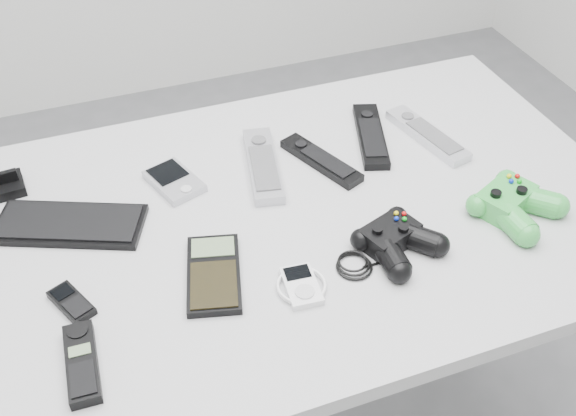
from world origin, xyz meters
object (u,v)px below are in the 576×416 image
object	(u,v)px
remote_silver_a	(263,164)
remote_silver_b	(427,134)
remote_black_b	(371,135)
mp3_player	(301,285)
controller_black	(396,238)
mobile_phone	(71,302)
cordless_handset	(82,363)
desk	(299,237)
pda	(174,181)
controller_green	(513,202)
calculator	(214,273)
remote_black_a	(321,160)
pda_keyboard	(70,224)

from	to	relation	value
remote_silver_a	remote_silver_b	xyz separation A→B (m)	(0.35, -0.02, -0.00)
remote_black_b	mp3_player	distance (m)	0.43
controller_black	remote_silver_a	bearing A→B (deg)	96.77
mobile_phone	cordless_handset	bearing A→B (deg)	-114.38
controller_black	remote_black_b	bearing A→B (deg)	52.33
controller_black	desk	bearing A→B (deg)	108.15
pda	remote_silver_b	bearing A→B (deg)	-22.76
pda	controller_green	size ratio (longest dim) A/B	0.72
desk	remote_silver_b	world-z (taller)	remote_silver_b
desk	calculator	size ratio (longest dim) A/B	7.16
pda	mp3_player	distance (m)	0.35
pda	desk	bearing A→B (deg)	-56.15
remote_black_a	remote_silver_b	size ratio (longest dim) A/B	0.90
remote_black_a	controller_green	xyz separation A→B (m)	(0.26, -0.25, 0.02)
calculator	controller_black	bearing A→B (deg)	6.73
remote_silver_a	controller_green	xyz separation A→B (m)	(0.38, -0.27, 0.01)
remote_silver_a	remote_black_b	size ratio (longest dim) A/B	1.04
remote_silver_b	mobile_phone	distance (m)	0.76
pda	controller_black	bearing A→B (deg)	-62.76
pda	remote_black_b	world-z (taller)	remote_black_b
desk	pda	bearing A→B (deg)	142.98
cordless_handset	controller_black	world-z (taller)	controller_black
pda_keyboard	calculator	xyz separation A→B (m)	(0.20, -0.20, 0.00)
calculator	mp3_player	distance (m)	0.14
calculator	controller_green	xyz separation A→B (m)	(0.54, -0.03, 0.02)
desk	remote_silver_a	xyz separation A→B (m)	(-0.02, 0.13, 0.08)
remote_black_a	cordless_handset	xyz separation A→B (m)	(-0.50, -0.32, 0.00)
calculator	controller_green	bearing A→B (deg)	11.12
mobile_phone	calculator	world-z (taller)	calculator
pda_keyboard	mp3_player	xyz separation A→B (m)	(0.33, -0.27, -0.00)
pda_keyboard	mobile_phone	xyz separation A→B (m)	(-0.02, -0.18, -0.00)
mobile_phone	remote_black_b	bearing A→B (deg)	-3.70
desk	calculator	world-z (taller)	calculator
remote_silver_b	remote_black_b	bearing A→B (deg)	148.63
remote_black_a	controller_black	distance (m)	0.26
pda_keyboard	controller_black	xyz separation A→B (m)	(0.51, -0.24, 0.01)
desk	mobile_phone	size ratio (longest dim) A/B	14.09
remote_black_a	controller_black	world-z (taller)	controller_black
remote_black_b	controller_black	size ratio (longest dim) A/B	0.93
desk	mp3_player	world-z (taller)	mp3_player
mobile_phone	remote_silver_b	bearing A→B (deg)	-9.34
mp3_player	pda	bearing A→B (deg)	116.69
remote_silver_b	mobile_phone	bearing A→B (deg)	-176.53
pda	cordless_handset	bearing A→B (deg)	-140.10
pda	calculator	world-z (taller)	pda
desk	remote_silver_b	distance (m)	0.35
remote_black_b	calculator	size ratio (longest dim) A/B	1.27
desk	remote_silver_b	xyz separation A→B (m)	(0.32, 0.11, 0.08)
pda_keyboard	mp3_player	size ratio (longest dim) A/B	2.99
remote_silver_a	mp3_player	xyz separation A→B (m)	(-0.04, -0.31, -0.00)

